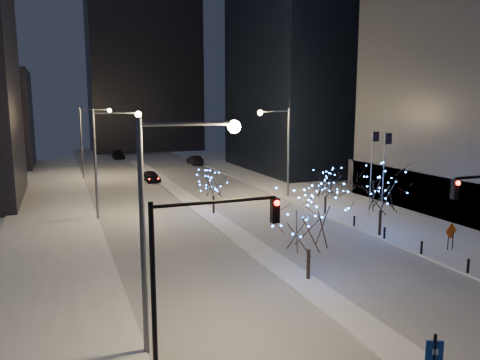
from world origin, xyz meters
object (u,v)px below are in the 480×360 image
street_lamp_w_mid (107,149)px  construction_sign (451,234)px  holiday_tree_median_near (309,221)px  holiday_tree_plaza_far (326,183)px  holiday_tree_plaza_near (382,189)px  car_mid (195,160)px  holiday_tree_median_far (213,183)px  street_lamp_w_near (168,202)px  street_lamp_w_far (89,133)px  street_lamp_east (281,141)px  car_near (151,176)px  car_far (118,155)px  traffic_signal_west (193,256)px

street_lamp_w_mid → construction_sign: size_ratio=5.04×
street_lamp_w_mid → holiday_tree_median_near: size_ratio=1.75×
holiday_tree_plaza_far → holiday_tree_plaza_near: bearing=-90.0°
street_lamp_w_mid → car_mid: bearing=62.6°
car_mid → holiday_tree_median_far: size_ratio=1.10×
street_lamp_w_near → holiday_tree_median_far: size_ratio=2.30×
street_lamp_w_far → holiday_tree_median_near: 46.30m
street_lamp_w_mid → street_lamp_east: bearing=9.0°
street_lamp_east → car_near: size_ratio=2.26×
holiday_tree_median_near → street_lamp_east: bearing=67.6°
street_lamp_w_near → holiday_tree_median_far: street_lamp_w_near is taller
street_lamp_w_mid → car_far: (6.60, 48.52, -5.74)m
traffic_signal_west → street_lamp_w_near: bearing=104.0°
car_near → holiday_tree_plaza_far: bearing=-70.5°
holiday_tree_plaza_far → street_lamp_w_near: bearing=-135.4°
street_lamp_w_mid → holiday_tree_median_near: bearing=-65.0°
street_lamp_w_near → construction_sign: bearing=15.4°
car_far → construction_sign: construction_sign is taller
traffic_signal_west → holiday_tree_plaza_near: (18.94, 12.97, -0.87)m
holiday_tree_plaza_far → street_lamp_w_mid: bearing=163.3°
street_lamp_w_near → traffic_signal_west: bearing=-76.0°
car_near → holiday_tree_median_near: 39.67m
holiday_tree_plaza_near → holiday_tree_plaza_far: (0.00, 8.19, -0.83)m
car_far → holiday_tree_plaza_far: (12.84, -54.36, 2.30)m
car_mid → construction_sign: size_ratio=2.40×
car_far → holiday_tree_median_far: 50.67m
car_mid → car_far: (-11.34, 13.95, -0.03)m
street_lamp_w_mid → holiday_tree_plaza_near: street_lamp_w_mid is taller
street_lamp_w_near → holiday_tree_median_near: bearing=26.8°
holiday_tree_median_far → holiday_tree_plaza_near: holiday_tree_plaza_near is taller
street_lamp_w_far → traffic_signal_west: street_lamp_w_far is taller
street_lamp_w_near → car_near: 45.26m
street_lamp_east → car_mid: street_lamp_east is taller
street_lamp_w_mid → holiday_tree_plaza_far: bearing=-16.7°
traffic_signal_west → holiday_tree_median_near: 11.26m
traffic_signal_west → street_lamp_w_mid: bearing=91.1°
holiday_tree_median_far → street_lamp_w_far: bearing=109.3°
street_lamp_east → car_mid: size_ratio=2.10×
street_lamp_w_near → car_near: (7.44, 44.27, -5.74)m
street_lamp_w_near → car_near: bearing=80.5°
car_near → car_mid: 18.55m
street_lamp_east → holiday_tree_median_near: street_lamp_east is taller
holiday_tree_median_near → holiday_tree_plaza_near: (10.00, 6.21, 0.16)m
car_near → car_mid: car_mid is taller
holiday_tree_plaza_near → car_far: bearing=101.6°
street_lamp_w_near → holiday_tree_plaza_far: bearing=44.6°
holiday_tree_plaza_far → car_mid: bearing=92.1°
holiday_tree_plaza_near → street_lamp_w_near: bearing=-150.6°
car_near → holiday_tree_median_far: size_ratio=1.02×
car_mid → street_lamp_w_far: bearing=25.9°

